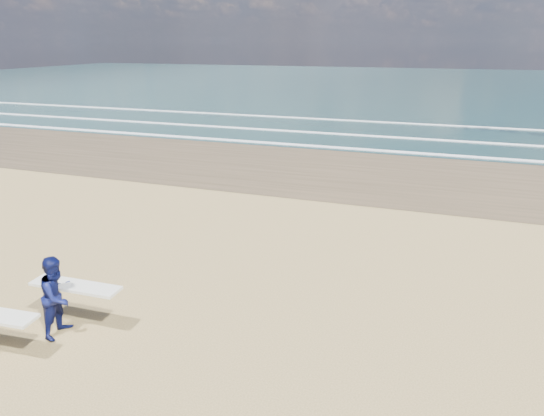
% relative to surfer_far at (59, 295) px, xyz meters
% --- Properties ---
extents(ocean, '(220.00, 100.00, 0.02)m').
position_rel_surfer_far_xyz_m(ocean, '(18.79, 71.35, -0.96)').
color(ocean, '#193537').
rests_on(ocean, ground).
extents(surfer_far, '(2.22, 1.13, 1.92)m').
position_rel_surfer_far_xyz_m(surfer_far, '(0.00, 0.00, 0.00)').
color(surfer_far, '#0D1349').
rests_on(surfer_far, ground).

